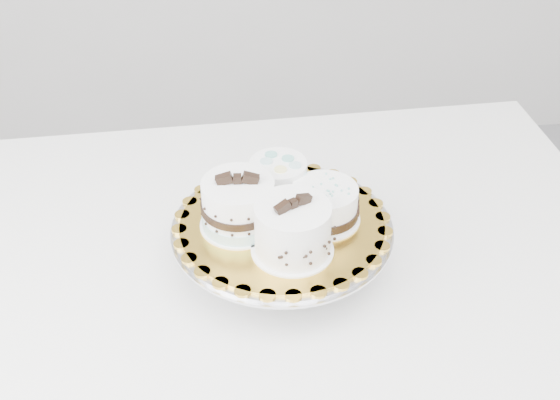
{
  "coord_description": "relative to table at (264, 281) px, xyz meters",
  "views": [
    {
      "loc": [
        0.0,
        -0.67,
        1.52
      ],
      "look_at": [
        0.08,
        0.16,
        0.89
      ],
      "focal_mm": 45.0,
      "sensor_mm": 36.0,
      "label": 1
    }
  ],
  "objects": [
    {
      "name": "cake_swirl",
      "position": [
        0.04,
        -0.12,
        0.21
      ],
      "size": [
        0.15,
        0.15,
        0.1
      ],
      "rotation": [
        0.0,
        0.0,
        0.49
      ],
      "color": "white",
      "rests_on": "cake_board"
    },
    {
      "name": "table",
      "position": [
        0.0,
        0.0,
        0.0
      ],
      "size": [
        1.3,
        0.9,
        0.75
      ],
      "rotation": [
        0.0,
        0.0,
        0.05
      ],
      "color": "white",
      "rests_on": "floor"
    },
    {
      "name": "cake_ribbon",
      "position": [
        0.09,
        -0.05,
        0.2
      ],
      "size": [
        0.12,
        0.12,
        0.06
      ],
      "rotation": [
        0.0,
        0.0,
        -0.17
      ],
      "color": "white",
      "rests_on": "cake_board"
    },
    {
      "name": "cake_dots",
      "position": [
        0.03,
        0.01,
        0.2
      ],
      "size": [
        0.11,
        0.11,
        0.07
      ],
      "rotation": [
        0.0,
        0.0,
        -0.3
      ],
      "color": "white",
      "rests_on": "cake_board"
    },
    {
      "name": "cake_stand",
      "position": [
        0.03,
        -0.05,
        0.14
      ],
      "size": [
        0.34,
        0.34,
        0.09
      ],
      "color": "gray",
      "rests_on": "table"
    },
    {
      "name": "cake_board",
      "position": [
        0.03,
        -0.05,
        0.17
      ],
      "size": [
        0.35,
        0.35,
        0.0
      ],
      "primitive_type": "cylinder",
      "rotation": [
        0.0,
        0.0,
        0.13
      ],
      "color": "gold",
      "rests_on": "cake_stand"
    },
    {
      "name": "cake_banded",
      "position": [
        -0.04,
        -0.05,
        0.21
      ],
      "size": [
        0.12,
        0.12,
        0.1
      ],
      "rotation": [
        0.0,
        0.0,
        -0.06
      ],
      "color": "white",
      "rests_on": "cake_board"
    }
  ]
}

